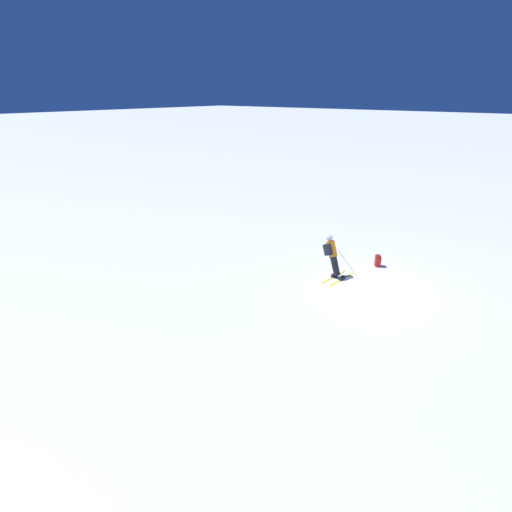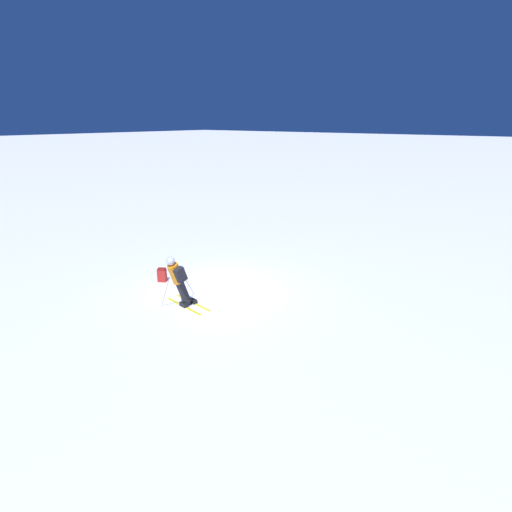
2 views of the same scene
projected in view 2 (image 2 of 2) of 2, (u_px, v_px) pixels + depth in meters
The scene contains 3 objects.
ground_plane at pixel (220, 290), 13.65m from camera, with size 300.00×300.00×0.00m, color white.
skier at pixel (179, 279), 12.02m from camera, with size 1.42×1.74×1.78m.
spare_backpack at pixel (162, 275), 14.31m from camera, with size 0.35×0.37×0.50m.
Camera 2 is at (9.14, 8.67, 5.55)m, focal length 28.00 mm.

